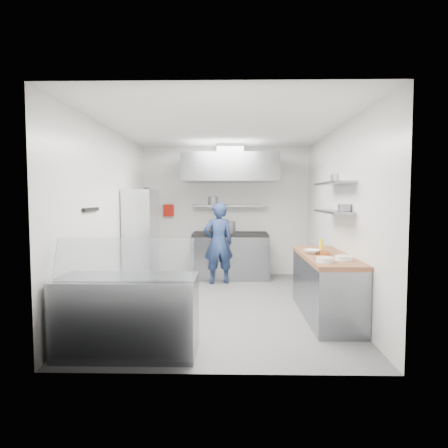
{
  "coord_description": "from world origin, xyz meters",
  "views": [
    {
      "loc": [
        0.14,
        -6.26,
        1.73
      ],
      "look_at": [
        0.0,
        0.6,
        1.25
      ],
      "focal_mm": 32.0,
      "sensor_mm": 36.0,
      "label": 1
    }
  ],
  "objects_px": {
    "gas_range": "(230,257)",
    "chef": "(218,243)",
    "wire_rack": "(141,240)",
    "display_case": "(128,315)"
  },
  "relations": [
    {
      "from": "wire_rack",
      "to": "chef",
      "type": "bearing_deg",
      "value": 21.9
    },
    {
      "from": "chef",
      "to": "display_case",
      "type": "distance_m",
      "value": 3.69
    },
    {
      "from": "gas_range",
      "to": "display_case",
      "type": "relative_size",
      "value": 1.07
    },
    {
      "from": "chef",
      "to": "wire_rack",
      "type": "bearing_deg",
      "value": 8.28
    },
    {
      "from": "gas_range",
      "to": "chef",
      "type": "xyz_separation_m",
      "value": [
        -0.23,
        -0.54,
        0.35
      ]
    },
    {
      "from": "wire_rack",
      "to": "gas_range",
      "type": "bearing_deg",
      "value": 33.94
    },
    {
      "from": "chef",
      "to": "wire_rack",
      "type": "distance_m",
      "value": 1.51
    },
    {
      "from": "gas_range",
      "to": "display_case",
      "type": "height_order",
      "value": "gas_range"
    },
    {
      "from": "chef",
      "to": "gas_range",
      "type": "bearing_deg",
      "value": -127.07
    },
    {
      "from": "gas_range",
      "to": "wire_rack",
      "type": "relative_size",
      "value": 0.86
    }
  ]
}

